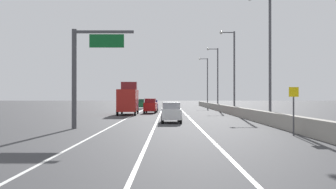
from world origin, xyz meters
TOP-DOWN VIEW (x-y plane):
  - ground_plane at (0.00, 64.00)m, footprint 320.00×320.00m
  - lane_stripe_left at (-5.50, 55.00)m, footprint 0.16×130.00m
  - lane_stripe_center at (-2.00, 55.00)m, footprint 0.16×130.00m
  - lane_stripe_right at (1.50, 55.00)m, footprint 0.16×130.00m
  - jersey_barrier_right at (7.73, 40.00)m, footprint 0.60×120.00m
  - overhead_sign_gantry at (-7.26, 25.06)m, footprint 4.68×0.36m
  - speed_advisory_sign at (6.83, 19.84)m, footprint 0.60×0.11m
  - lamp_post_right_second at (7.94, 30.27)m, footprint 2.14×0.44m
  - lamp_post_right_third at (7.93, 48.50)m, footprint 2.14×0.44m
  - lamp_post_right_fourth at (8.03, 66.72)m, footprint 2.14×0.44m
  - lamp_post_right_fifth at (8.03, 84.95)m, footprint 2.14×0.44m
  - car_red_0 at (-3.46, 52.19)m, footprint 1.94×4.44m
  - car_blue_1 at (-3.55, 62.57)m, footprint 1.94×4.17m
  - car_white_2 at (-0.64, 31.67)m, footprint 1.92×4.18m
  - car_green_3 at (-6.42, 71.93)m, footprint 1.94×4.34m
  - box_truck at (-6.26, 47.54)m, footprint 2.65×7.64m

SIDE VIEW (x-z plane):
  - ground_plane at x=0.00m, z-range 0.00..0.00m
  - lane_stripe_left at x=-5.50m, z-range 0.00..0.00m
  - lane_stripe_center at x=-2.00m, z-range 0.00..0.00m
  - lane_stripe_right at x=1.50m, z-range 0.00..0.00m
  - jersey_barrier_right at x=7.73m, z-range 0.00..1.10m
  - car_blue_1 at x=-3.55m, z-range 0.00..1.89m
  - car_white_2 at x=-0.64m, z-range 0.00..1.90m
  - car_green_3 at x=-6.42m, z-range 0.00..1.93m
  - car_red_0 at x=-3.46m, z-range -0.01..2.13m
  - speed_advisory_sign at x=6.83m, z-range 0.26..3.26m
  - box_truck at x=-6.26m, z-range -0.19..4.24m
  - overhead_sign_gantry at x=-7.26m, z-range 0.98..8.48m
  - lamp_post_right_second at x=7.94m, z-range 0.77..12.18m
  - lamp_post_right_third at x=7.93m, z-range 0.77..12.18m
  - lamp_post_right_fourth at x=8.03m, z-range 0.77..12.18m
  - lamp_post_right_fifth at x=8.03m, z-range 0.77..12.18m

